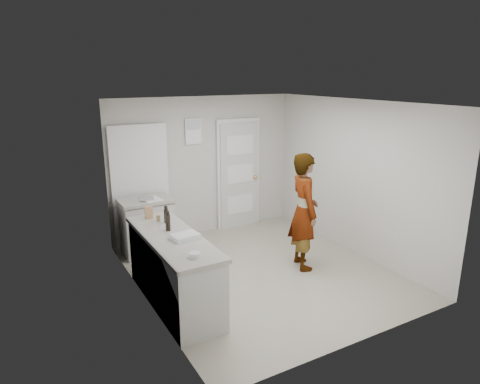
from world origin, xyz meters
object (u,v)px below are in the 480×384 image
spice_jar (158,218)px  oil_cruet_b (168,221)px  oil_cruet_a (166,214)px  baking_dish (185,236)px  person (304,211)px  cake_mix_box (149,213)px  egg_bowl (195,255)px

spice_jar → oil_cruet_b: (-0.01, -0.42, 0.09)m
oil_cruet_a → baking_dish: 0.68m
person → oil_cruet_b: (-2.08, 0.13, 0.17)m
person → cake_mix_box: 2.27m
spice_jar → baking_dish: (0.08, -0.78, -0.02)m
person → egg_bowl: bearing=127.3°
oil_cruet_a → baking_dish: bearing=-90.0°
cake_mix_box → spice_jar: cake_mix_box is taller
person → oil_cruet_b: size_ratio=6.43×
person → cake_mix_box: person is taller
spice_jar → oil_cruet_a: oil_cruet_a is taller
oil_cruet_a → person: bearing=-12.4°
person → oil_cruet_a: size_ratio=7.33×
oil_cruet_b → egg_bowl: (-0.03, -0.92, -0.11)m
cake_mix_box → baking_dish: bearing=-80.8°
person → spice_jar: bearing=92.0°
cake_mix_box → egg_bowl: (0.04, -1.50, -0.06)m
spice_jar → oil_cruet_b: oil_cruet_b is taller
cake_mix_box → baking_dish: 0.96m
oil_cruet_a → cake_mix_box: bearing=119.9°
spice_jar → egg_bowl: spice_jar is taller
baking_dish → cake_mix_box: bearing=99.4°
baking_dish → egg_bowl: (-0.12, -0.56, -0.00)m
cake_mix_box → spice_jar: (0.08, -0.16, -0.05)m
oil_cruet_a → baking_dish: oil_cruet_a is taller
baking_dish → egg_bowl: 0.57m
spice_jar → cake_mix_box: bearing=115.7°
spice_jar → egg_bowl: bearing=-91.8°
oil_cruet_b → egg_bowl: bearing=-91.9°
oil_cruet_b → egg_bowl: size_ratio=2.10×
person → cake_mix_box: size_ratio=9.98×
spice_jar → oil_cruet_a: size_ratio=0.36×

